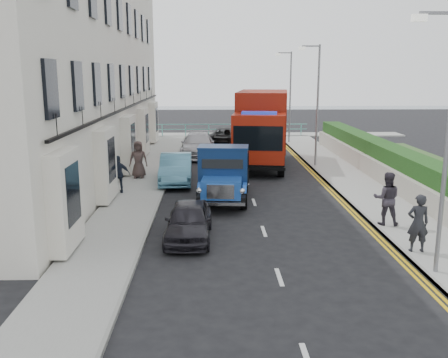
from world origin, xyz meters
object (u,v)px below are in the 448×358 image
at_px(lamp_near, 444,131).
at_px(parked_car_front, 189,221).
at_px(red_lorry, 262,126).
at_px(pedestrian_east_near, 418,223).
at_px(bedford_lorry, 224,178).
at_px(lamp_far, 289,92).
at_px(lamp_mid, 316,98).

height_order(lamp_near, parked_car_front, lamp_near).
xyz_separation_m(red_lorry, parked_car_front, (-3.80, -13.51, -1.69)).
bearing_deg(red_lorry, parked_car_front, -97.24).
bearing_deg(parked_car_front, pedestrian_east_near, -12.03).
relative_size(red_lorry, parked_car_front, 2.34).
height_order(bedford_lorry, pedestrian_east_near, bedford_lorry).
bearing_deg(lamp_far, lamp_near, -90.00).
height_order(lamp_far, pedestrian_east_near, lamp_far).
xyz_separation_m(parked_car_front, pedestrian_east_near, (7.00, -1.69, 0.39)).
relative_size(lamp_mid, lamp_far, 1.00).
bearing_deg(lamp_far, lamp_mid, -90.00).
bearing_deg(pedestrian_east_near, parked_car_front, -10.41).
relative_size(lamp_mid, parked_car_front, 1.89).
bearing_deg(parked_car_front, lamp_far, 74.93).
relative_size(lamp_near, lamp_mid, 1.00).
bearing_deg(bedford_lorry, pedestrian_east_near, -42.83).
bearing_deg(lamp_far, pedestrian_east_near, -89.48).
distance_m(lamp_mid, lamp_far, 10.00).
bearing_deg(lamp_far, parked_car_front, -106.60).
relative_size(bedford_lorry, red_lorry, 0.62).
relative_size(lamp_near, bedford_lorry, 1.32).
bearing_deg(red_lorry, bedford_lorry, -97.29).
bearing_deg(bedford_lorry, parked_car_front, -100.75).
distance_m(lamp_far, pedestrian_east_near, 24.60).
bearing_deg(lamp_mid, parked_car_front, -118.03).
bearing_deg(lamp_mid, red_lorry, 165.29).
distance_m(parked_car_front, pedestrian_east_near, 7.21).
xyz_separation_m(bedford_lorry, pedestrian_east_near, (5.72, -6.28, -0.11)).
distance_m(lamp_mid, red_lorry, 3.51).
distance_m(red_lorry, parked_car_front, 14.14).
bearing_deg(lamp_near, pedestrian_east_near, 81.99).
bearing_deg(red_lorry, lamp_mid, -6.25).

